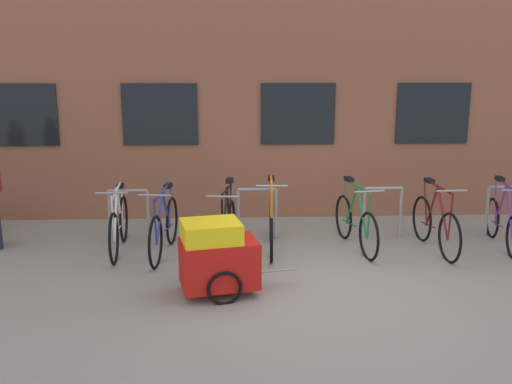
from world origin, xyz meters
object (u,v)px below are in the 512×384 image
Objects in this scene: bicycle_black at (227,228)px; bicycle_maroon at (435,224)px; bicycle_purple at (503,223)px; bicycle_orange at (271,225)px; bicycle_white at (119,225)px; bike_trailer at (217,256)px; bicycle_blue at (164,228)px; bicycle_green at (355,223)px.

bicycle_black reaches higher than bicycle_maroon.
bicycle_orange is at bearing 179.10° from bicycle_purple.
bicycle_white is (-5.77, 0.06, 0.02)m from bicycle_purple.
bicycle_black is 1.47m from bike_trailer.
bicycle_purple is (5.08, 0.11, -0.02)m from bicycle_blue.
bicycle_green is at bearing 5.67° from bicycle_black.
bicycle_black reaches higher than bicycle_purple.
bicycle_black is at bearing -179.48° from bicycle_maroon.
bicycle_blue is at bearing 178.88° from bicycle_black.
bicycle_green is (1.93, 0.19, 0.00)m from bicycle_black.
bicycle_black is 1.02× the size of bicycle_purple.
bicycle_green is 1.02× the size of bicycle_orange.
bicycle_black is 1.16× the size of bike_trailer.
bicycle_purple is 1.14× the size of bike_trailer.
bicycle_green is 1.27m from bicycle_orange.
bicycle_orange is at bearing 176.37° from bicycle_maroon.
bicycle_orange reaches higher than bicycle_white.
bicycle_orange is (2.26, -0.01, -0.02)m from bicycle_white.
bicycle_maroon is (4.69, -0.16, -0.00)m from bicycle_white.
bicycle_white is at bearing 173.18° from bicycle_black.
bicycle_maroon reaches higher than bike_trailer.
bike_trailer is (-3.20, -1.49, 0.07)m from bicycle_maroon.
bicycle_blue is 4.00m from bicycle_maroon.
bicycle_blue is 1.22× the size of bike_trailer.
bicycle_green is (2.84, 0.17, -0.01)m from bicycle_blue.
bicycle_black is 1.61m from bicycle_white.
bike_trailer is at bearing -94.24° from bicycle_black.
bicycle_green reaches higher than bicycle_purple.
bike_trailer is at bearing -61.50° from bicycle_blue.
bicycle_white is at bearing 180.00° from bicycle_green.
bicycle_purple reaches higher than bicycle_blue.
bicycle_green is at bearing 39.15° from bike_trailer.
bicycle_white is at bearing 179.76° from bicycle_orange.
bicycle_orange is (-2.43, 0.15, -0.02)m from bicycle_maroon.
bicycle_blue is 1.05× the size of bicycle_orange.
bicycle_maroon is at bearing 0.14° from bicycle_blue.
bike_trailer is at bearing -48.01° from bicycle_white.
bicycle_orange is at bearing 65.17° from bike_trailer.
bicycle_black is at bearing -164.43° from bicycle_orange.
bicycle_blue is (-0.91, 0.02, 0.01)m from bicycle_black.
bicycle_maroon reaches higher than bicycle_white.
bicycle_blue is 1.07× the size of bicycle_purple.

